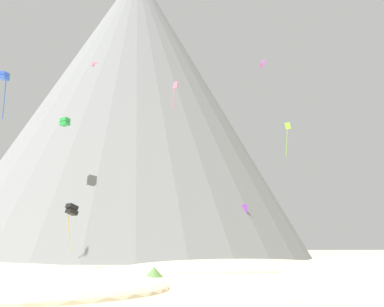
# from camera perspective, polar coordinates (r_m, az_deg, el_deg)

# --- Properties ---
(ground_plane) EXTENTS (400.00, 400.00, 0.00)m
(ground_plane) POSITION_cam_1_polar(r_m,az_deg,el_deg) (28.82, 7.08, -16.30)
(ground_plane) COLOR #CCBA8E
(dune_back_low) EXTENTS (27.42, 16.08, 2.13)m
(dune_back_low) POSITION_cam_1_polar(r_m,az_deg,el_deg) (53.20, 6.02, -13.94)
(dune_back_low) COLOR #CCBA8E
(dune_back_low) RESTS_ON ground_plane
(bush_ridge_crest) EXTENTS (1.63, 1.63, 0.84)m
(bush_ridge_crest) POSITION_cam_1_polar(r_m,az_deg,el_deg) (39.57, -4.68, -14.32)
(bush_ridge_crest) COLOR #568442
(bush_ridge_crest) RESTS_ON ground_plane
(bush_far_left) EXTENTS (3.54, 3.54, 0.42)m
(bush_far_left) POSITION_cam_1_polar(r_m,az_deg,el_deg) (29.30, 21.60, -15.14)
(bush_far_left) COLOR #477238
(bush_far_left) RESTS_ON ground_plane
(bush_far_right) EXTENTS (1.94, 1.94, 0.83)m
(bush_far_right) POSITION_cam_1_polar(r_m,az_deg,el_deg) (50.53, -22.23, -12.87)
(bush_far_right) COLOR #668C4C
(bush_far_right) RESTS_ON ground_plane
(rock_massif) EXTENTS (97.16, 97.16, 66.72)m
(rock_massif) POSITION_cam_1_polar(r_m,az_deg,el_deg) (104.87, -6.56, 4.23)
(rock_massif) COLOR slate
(rock_massif) RESTS_ON ground_plane
(kite_lime_mid) EXTENTS (0.82, 0.59, 5.05)m
(kite_lime_mid) POSITION_cam_1_polar(r_m,az_deg,el_deg) (68.58, 11.66, 2.66)
(kite_lime_mid) COLOR #8CD133
(kite_green_mid) EXTENTS (1.61, 1.60, 1.20)m
(kite_green_mid) POSITION_cam_1_polar(r_m,az_deg,el_deg) (72.49, -15.37, 3.77)
(kite_green_mid) COLOR green
(kite_violet_low) EXTENTS (0.75, 0.59, 2.97)m
(kite_violet_low) POSITION_cam_1_polar(r_m,az_deg,el_deg) (75.95, 6.48, -6.92)
(kite_violet_low) COLOR purple
(kite_black_low) EXTENTS (1.66, 1.64, 5.58)m
(kite_black_low) POSITION_cam_1_polar(r_m,az_deg,el_deg) (57.04, -14.58, -6.74)
(kite_black_low) COLOR black
(kite_magenta_high) EXTENTS (0.84, 1.55, 1.50)m
(kite_magenta_high) POSITION_cam_1_polar(r_m,az_deg,el_deg) (81.25, 8.57, 10.91)
(kite_magenta_high) COLOR #D1339E
(kite_white_mid) EXTENTS (0.74, 0.19, 1.62)m
(kite_white_mid) POSITION_cam_1_polar(r_m,az_deg,el_deg) (90.65, -14.50, 2.73)
(kite_white_mid) COLOR white
(kite_cyan_low) EXTENTS (0.63, 0.76, 4.29)m
(kite_cyan_low) POSITION_cam_1_polar(r_m,az_deg,el_deg) (78.63, -8.54, -3.45)
(kite_cyan_low) COLOR #33BCDB
(kite_pink_high) EXTENTS (1.39, 1.46, 1.52)m
(kite_pink_high) POSITION_cam_1_polar(r_m,az_deg,el_deg) (93.11, -11.78, 10.34)
(kite_pink_high) COLOR pink
(kite_blue_mid) EXTENTS (1.12, 1.09, 4.92)m
(kite_blue_mid) POSITION_cam_1_polar(r_m,az_deg,el_deg) (50.73, -22.15, 8.71)
(kite_blue_mid) COLOR blue
(kite_rainbow_mid) EXTENTS (0.73, 0.66, 3.65)m
(kite_rainbow_mid) POSITION_cam_1_polar(r_m,az_deg,el_deg) (60.09, -2.14, 7.89)
(kite_rainbow_mid) COLOR #E5668C
(kite_teal_low) EXTENTS (1.90, 2.39, 4.74)m
(kite_teal_low) POSITION_cam_1_polar(r_m,az_deg,el_deg) (81.95, -15.41, -6.75)
(kite_teal_low) COLOR teal
(kite_yellow_low) EXTENTS (2.19, 0.24, 5.15)m
(kite_yellow_low) POSITION_cam_1_polar(r_m,az_deg,el_deg) (87.77, -1.42, -7.03)
(kite_yellow_low) COLOR yellow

